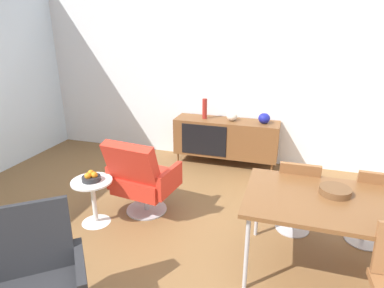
# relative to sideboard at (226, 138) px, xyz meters

# --- Properties ---
(ground_plane) EXTENTS (8.32, 8.32, 0.00)m
(ground_plane) POSITION_rel_sideboard_xyz_m (-0.03, -2.30, -0.44)
(ground_plane) COLOR brown
(wall_back) EXTENTS (6.80, 0.12, 2.80)m
(wall_back) POSITION_rel_sideboard_xyz_m (-0.03, 0.30, 0.96)
(wall_back) COLOR white
(wall_back) RESTS_ON ground_plane
(sideboard) EXTENTS (1.60, 0.45, 0.72)m
(sideboard) POSITION_rel_sideboard_xyz_m (0.00, 0.00, 0.00)
(sideboard) COLOR brown
(sideboard) RESTS_ON ground_plane
(vase_cobalt) EXTENTS (0.16, 0.16, 0.13)m
(vase_cobalt) POSITION_rel_sideboard_xyz_m (0.08, 0.00, 0.35)
(vase_cobalt) COLOR beige
(vase_cobalt) RESTS_ON sideboard
(vase_sculptural_dark) EXTENTS (0.07, 0.07, 0.31)m
(vase_sculptural_dark) POSITION_rel_sideboard_xyz_m (-0.35, 0.00, 0.44)
(vase_sculptural_dark) COLOR maroon
(vase_sculptural_dark) RESTS_ON sideboard
(vase_ceramic_small) EXTENTS (0.17, 0.17, 0.15)m
(vase_ceramic_small) POSITION_rel_sideboard_xyz_m (0.56, 0.00, 0.36)
(vase_ceramic_small) COLOR navy
(vase_ceramic_small) RESTS_ON sideboard
(dining_table) EXTENTS (1.60, 0.90, 0.74)m
(dining_table) POSITION_rel_sideboard_xyz_m (1.42, -2.16, 0.26)
(dining_table) COLOR brown
(dining_table) RESTS_ON ground_plane
(wooden_bowl_on_table) EXTENTS (0.26, 0.26, 0.06)m
(wooden_bowl_on_table) POSITION_rel_sideboard_xyz_m (1.36, -2.04, 0.33)
(wooden_bowl_on_table) COLOR brown
(wooden_bowl_on_table) RESTS_ON dining_table
(dining_chair_back_left) EXTENTS (0.40, 0.43, 0.86)m
(dining_chair_back_left) POSITION_rel_sideboard_xyz_m (1.07, -1.60, 0.03)
(dining_chair_back_left) COLOR brown
(dining_chair_back_left) RESTS_ON ground_plane
(dining_chair_back_right) EXTENTS (0.41, 0.43, 0.86)m
(dining_chair_back_right) POSITION_rel_sideboard_xyz_m (1.77, -1.60, 0.03)
(dining_chair_back_right) COLOR brown
(dining_chair_back_right) RESTS_ON ground_plane
(lounge_chair_red) EXTENTS (0.78, 0.73, 0.95)m
(lounge_chair_red) POSITION_rel_sideboard_xyz_m (-0.62, -1.73, 0.03)
(lounge_chair_red) COLOR red
(lounge_chair_red) RESTS_ON ground_plane
(armchair_black_shell) EXTENTS (0.91, 0.90, 0.95)m
(armchair_black_shell) POSITION_rel_sideboard_xyz_m (-0.64, -3.41, 0.03)
(armchair_black_shell) COLOR #262628
(armchair_black_shell) RESTS_ON ground_plane
(side_table_round) EXTENTS (0.44, 0.44, 0.52)m
(side_table_round) POSITION_rel_sideboard_xyz_m (-1.05, -2.06, -0.12)
(side_table_round) COLOR white
(side_table_round) RESTS_ON ground_plane
(fruit_bowl) EXTENTS (0.20, 0.20, 0.11)m
(fruit_bowl) POSITION_rel_sideboard_xyz_m (-1.05, -2.06, 0.12)
(fruit_bowl) COLOR #262628
(fruit_bowl) RESTS_ON side_table_round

